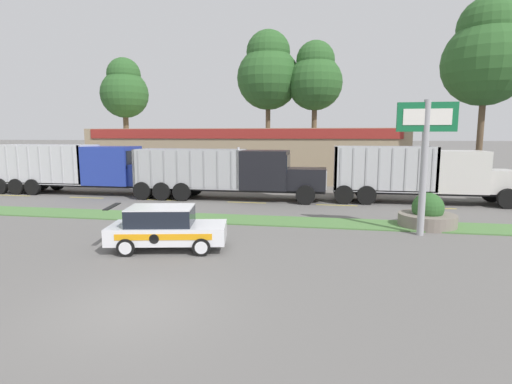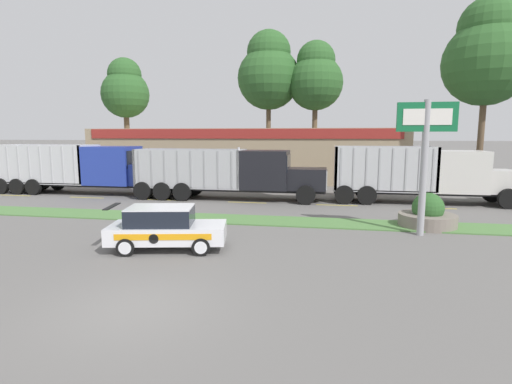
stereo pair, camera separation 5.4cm
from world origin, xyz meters
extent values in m
plane|color=slate|center=(0.00, 0.00, 0.00)|extent=(600.00, 600.00, 0.00)
cube|color=#517F42|center=(0.00, 10.16, 0.03)|extent=(120.00, 2.15, 0.06)
cube|color=yellow|center=(-16.59, 15.23, 0.00)|extent=(2.40, 0.14, 0.01)
cube|color=yellow|center=(-11.19, 15.23, 0.00)|extent=(2.40, 0.14, 0.01)
cube|color=yellow|center=(-5.79, 15.23, 0.00)|extent=(2.40, 0.14, 0.01)
cube|color=yellow|center=(-0.39, 15.23, 0.00)|extent=(2.40, 0.14, 0.01)
cube|color=yellow|center=(5.01, 15.23, 0.00)|extent=(2.40, 0.14, 0.01)
cube|color=yellow|center=(10.41, 15.23, 0.00)|extent=(2.40, 0.14, 0.01)
cube|color=black|center=(-12.35, 16.98, 0.64)|extent=(12.69, 1.41, 0.18)
cube|color=#23389E|center=(-7.30, 16.98, 1.44)|extent=(2.59, 2.10, 1.43)
cube|color=#B7B7BC|center=(-5.98, 16.98, 1.44)|extent=(0.06, 1.79, 1.21)
cube|color=#23389E|center=(-10.23, 16.98, 2.02)|extent=(3.27, 2.56, 2.59)
cube|color=black|center=(-8.58, 16.98, 2.48)|extent=(0.04, 2.18, 1.17)
cylinder|color=silver|center=(-11.97, 16.15, 2.64)|extent=(0.14, 0.14, 1.23)
cube|color=silver|center=(-15.28, 16.98, 0.79)|extent=(6.83, 2.56, 0.12)
cube|color=silver|center=(-11.95, 16.98, 2.11)|extent=(0.16, 2.56, 2.64)
cube|color=silver|center=(-18.61, 16.98, 2.11)|extent=(0.16, 2.56, 2.64)
cube|color=silver|center=(-15.28, 15.78, 2.11)|extent=(6.83, 0.16, 2.64)
cube|color=silver|center=(-15.28, 18.18, 2.11)|extent=(6.83, 0.16, 2.64)
cube|color=#B2B2B7|center=(-17.41, 15.68, 2.11)|extent=(0.10, 0.04, 2.50)
cube|color=#B2B2B7|center=(-16.56, 15.68, 2.11)|extent=(0.10, 0.04, 2.50)
cube|color=#B2B2B7|center=(-15.71, 15.68, 2.11)|extent=(0.10, 0.04, 2.50)
cube|color=#B2B2B7|center=(-14.85, 15.68, 2.11)|extent=(0.10, 0.04, 2.50)
cube|color=#B2B2B7|center=(-14.00, 15.68, 2.11)|extent=(0.10, 0.04, 2.50)
cube|color=#B2B2B7|center=(-13.15, 15.68, 2.11)|extent=(0.10, 0.04, 2.50)
cube|color=#B2B2B7|center=(-12.29, 15.68, 2.11)|extent=(0.10, 0.04, 2.50)
cylinder|color=black|center=(-7.30, 15.72, 0.55)|extent=(1.10, 0.30, 1.10)
cylinder|color=black|center=(-7.30, 18.24, 0.55)|extent=(1.10, 0.30, 1.10)
cylinder|color=black|center=(-18.09, 15.72, 0.55)|extent=(1.10, 0.30, 1.10)
cylinder|color=black|center=(-18.09, 18.24, 0.55)|extent=(1.10, 0.30, 1.10)
cylinder|color=black|center=(-16.82, 15.72, 0.55)|extent=(1.10, 0.30, 1.10)
cylinder|color=black|center=(-16.82, 18.24, 0.55)|extent=(1.10, 0.30, 1.10)
cylinder|color=black|center=(-15.54, 15.72, 0.55)|extent=(1.10, 0.30, 1.10)
cylinder|color=black|center=(-15.54, 18.24, 0.55)|extent=(1.10, 0.30, 1.10)
cube|color=black|center=(10.10, 16.93, 0.66)|extent=(10.53, 1.31, 0.18)
cube|color=silver|center=(14.42, 16.93, 1.42)|extent=(1.90, 1.95, 1.34)
cube|color=silver|center=(12.09, 16.93, 1.96)|extent=(2.75, 2.38, 2.44)
cube|color=black|center=(13.49, 16.93, 2.39)|extent=(0.04, 2.03, 1.10)
cylinder|color=silver|center=(10.62, 16.16, 2.62)|extent=(0.14, 0.14, 1.31)
cube|color=#B7B7BC|center=(7.78, 16.93, 0.81)|extent=(5.88, 2.38, 0.12)
cube|color=#B7B7BC|center=(10.64, 16.93, 2.11)|extent=(0.16, 2.38, 2.61)
cube|color=#B7B7BC|center=(4.92, 16.93, 2.11)|extent=(0.16, 2.38, 2.61)
cube|color=#B7B7BC|center=(7.78, 15.82, 2.11)|extent=(5.88, 0.16, 2.61)
cube|color=#B7B7BC|center=(7.78, 18.04, 2.11)|extent=(5.88, 0.16, 2.61)
cube|color=#A3A3A8|center=(5.20, 15.72, 2.11)|extent=(0.10, 0.04, 2.48)
cube|color=#A3A3A8|center=(5.94, 15.72, 2.11)|extent=(0.10, 0.04, 2.48)
cube|color=#A3A3A8|center=(6.67, 15.72, 2.11)|extent=(0.10, 0.04, 2.48)
cube|color=#A3A3A8|center=(7.41, 15.72, 2.11)|extent=(0.10, 0.04, 2.48)
cube|color=#A3A3A8|center=(8.14, 15.72, 2.11)|extent=(0.10, 0.04, 2.48)
cube|color=#A3A3A8|center=(8.88, 15.72, 2.11)|extent=(0.10, 0.04, 2.48)
cube|color=#A3A3A8|center=(9.61, 15.72, 2.11)|extent=(0.10, 0.04, 2.48)
cube|color=#A3A3A8|center=(10.35, 15.72, 2.11)|extent=(0.10, 0.04, 2.48)
cylinder|color=black|center=(14.42, 15.76, 0.57)|extent=(1.13, 0.30, 1.13)
cylinder|color=black|center=(14.42, 18.10, 0.57)|extent=(1.13, 0.30, 1.13)
cylinder|color=black|center=(5.44, 15.76, 0.57)|extent=(1.13, 0.30, 1.13)
cylinder|color=black|center=(5.44, 18.10, 0.57)|extent=(1.13, 0.30, 1.13)
cylinder|color=black|center=(6.75, 15.76, 0.57)|extent=(1.13, 0.30, 1.13)
cylinder|color=black|center=(6.75, 18.10, 0.57)|extent=(1.13, 0.30, 1.13)
cube|color=black|center=(-1.71, 16.32, 0.66)|extent=(12.14, 1.34, 0.18)
cube|color=black|center=(3.19, 16.32, 1.41)|extent=(2.34, 2.00, 1.31)
cube|color=#B7B7BC|center=(4.39, 16.32, 1.41)|extent=(0.06, 1.70, 1.12)
cube|color=black|center=(0.58, 16.32, 1.95)|extent=(2.87, 2.43, 2.39)
cube|color=black|center=(2.04, 16.32, 2.37)|extent=(0.04, 2.07, 1.07)
cylinder|color=silver|center=(-0.96, 15.53, 2.66)|extent=(0.14, 0.14, 1.42)
cube|color=#ADADB2|center=(-4.32, 16.32, 0.81)|extent=(6.92, 2.43, 0.12)
cube|color=#ADADB2|center=(-0.94, 16.32, 2.00)|extent=(0.16, 2.43, 2.38)
cube|color=#ADADB2|center=(-7.70, 16.32, 2.00)|extent=(0.16, 2.43, 2.38)
cube|color=#ADADB2|center=(-4.32, 15.18, 2.00)|extent=(6.92, 0.16, 2.38)
cube|color=#ADADB2|center=(-4.32, 17.45, 2.00)|extent=(6.92, 0.16, 2.38)
cube|color=#99999E|center=(-7.34, 15.08, 2.00)|extent=(0.10, 0.04, 2.26)
cube|color=#99999E|center=(-6.48, 15.08, 2.00)|extent=(0.10, 0.04, 2.26)
cube|color=#99999E|center=(-5.61, 15.08, 2.00)|extent=(0.10, 0.04, 2.26)
cube|color=#99999E|center=(-4.75, 15.08, 2.00)|extent=(0.10, 0.04, 2.26)
cube|color=#99999E|center=(-3.88, 15.08, 2.00)|extent=(0.10, 0.04, 2.26)
cube|color=#99999E|center=(-3.02, 15.08, 2.00)|extent=(0.10, 0.04, 2.26)
cube|color=#99999E|center=(-2.15, 15.08, 2.00)|extent=(0.10, 0.04, 2.26)
cube|color=#99999E|center=(-1.29, 15.08, 2.00)|extent=(0.10, 0.04, 2.26)
cylinder|color=black|center=(3.19, 15.12, 0.57)|extent=(1.15, 0.30, 1.15)
cylinder|color=black|center=(3.19, 17.51, 0.57)|extent=(1.15, 0.30, 1.15)
cylinder|color=black|center=(-7.18, 15.12, 0.57)|extent=(1.15, 0.30, 1.15)
cylinder|color=black|center=(-7.18, 17.51, 0.57)|extent=(1.15, 0.30, 1.15)
cylinder|color=black|center=(-5.85, 15.12, 0.57)|extent=(1.15, 0.30, 1.15)
cylinder|color=black|center=(-5.85, 17.51, 0.57)|extent=(1.15, 0.30, 1.15)
cylinder|color=black|center=(-4.52, 15.12, 0.57)|extent=(1.15, 0.30, 1.15)
cylinder|color=black|center=(-4.52, 17.51, 0.57)|extent=(1.15, 0.30, 1.15)
cube|color=white|center=(-1.17, 4.87, 0.61)|extent=(4.39, 2.55, 0.61)
cube|color=black|center=(-1.41, 4.82, 1.22)|extent=(2.53, 1.97, 0.60)
cube|color=white|center=(-1.41, 4.82, 1.54)|extent=(2.53, 1.97, 0.04)
cube|color=black|center=(-3.09, 4.48, 1.58)|extent=(0.48, 1.42, 0.03)
cube|color=orange|center=(-0.99, 3.99, 0.67)|extent=(3.24, 0.67, 0.21)
cylinder|color=black|center=(-1.29, 3.93, 0.61)|extent=(0.33, 0.07, 0.33)
cylinder|color=black|center=(0.25, 4.29, 0.31)|extent=(0.65, 0.32, 0.62)
cylinder|color=silver|center=(0.27, 4.19, 0.31)|extent=(0.43, 0.10, 0.43)
cylinder|color=black|center=(-0.08, 5.95, 0.31)|extent=(0.65, 0.32, 0.62)
cylinder|color=silver|center=(-0.10, 6.05, 0.31)|extent=(0.43, 0.10, 0.43)
cylinder|color=black|center=(-2.25, 3.79, 0.31)|extent=(0.65, 0.32, 0.62)
cylinder|color=silver|center=(-2.23, 3.68, 0.31)|extent=(0.43, 0.10, 0.43)
cylinder|color=black|center=(-2.59, 5.44, 0.31)|extent=(0.65, 0.32, 0.62)
cylinder|color=silver|center=(-2.61, 5.54, 0.31)|extent=(0.43, 0.10, 0.43)
cylinder|color=#9E9EA3|center=(8.26, 8.65, 2.74)|extent=(0.28, 0.28, 5.48)
cube|color=#146638|center=(8.26, 8.65, 4.81)|extent=(2.29, 0.16, 1.16)
cube|color=white|center=(8.26, 8.56, 4.81)|extent=(1.83, 0.02, 0.64)
cylinder|color=slate|center=(8.90, 10.29, 0.29)|extent=(2.51, 2.51, 0.59)
sphere|color=#2D5B28|center=(8.90, 10.29, 0.86)|extent=(1.38, 1.38, 1.38)
cube|color=#9E896B|center=(-3.03, 30.07, 2.33)|extent=(27.69, 12.00, 4.65)
cube|color=maroon|center=(-3.03, 24.02, 4.20)|extent=(26.31, 0.10, 0.80)
cylinder|color=brown|center=(-15.80, 29.65, 3.44)|extent=(0.54, 0.54, 6.88)
sphere|color=#2D5B28|center=(-15.80, 29.65, 8.18)|extent=(4.73, 4.73, 4.73)
sphere|color=#2D5B28|center=(-15.80, 29.65, 10.07)|extent=(3.31, 3.31, 3.31)
cylinder|color=brown|center=(-0.58, 25.23, 3.67)|extent=(0.39, 0.39, 7.33)
sphere|color=#2D5B28|center=(-0.58, 25.23, 8.75)|extent=(5.14, 5.14, 5.14)
sphere|color=#2D5B28|center=(-0.58, 25.23, 10.81)|extent=(3.60, 3.60, 3.60)
cylinder|color=brown|center=(15.26, 23.18, 3.75)|extent=(0.44, 0.44, 7.50)
sphere|color=#2D5B28|center=(15.26, 23.18, 9.15)|extent=(5.98, 5.98, 5.98)
sphere|color=#2D5B28|center=(15.26, 23.18, 11.54)|extent=(4.19, 4.19, 4.19)
cylinder|color=brown|center=(3.28, 24.93, 3.53)|extent=(0.41, 0.41, 7.06)
sphere|color=#2D5B28|center=(3.28, 24.93, 8.26)|extent=(4.38, 4.38, 4.38)
sphere|color=#2D5B28|center=(3.28, 24.93, 10.01)|extent=(3.07, 3.07, 3.07)
camera|label=1|loc=(4.41, -8.37, 4.09)|focal=28.00mm
camera|label=2|loc=(4.47, -8.36, 4.09)|focal=28.00mm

